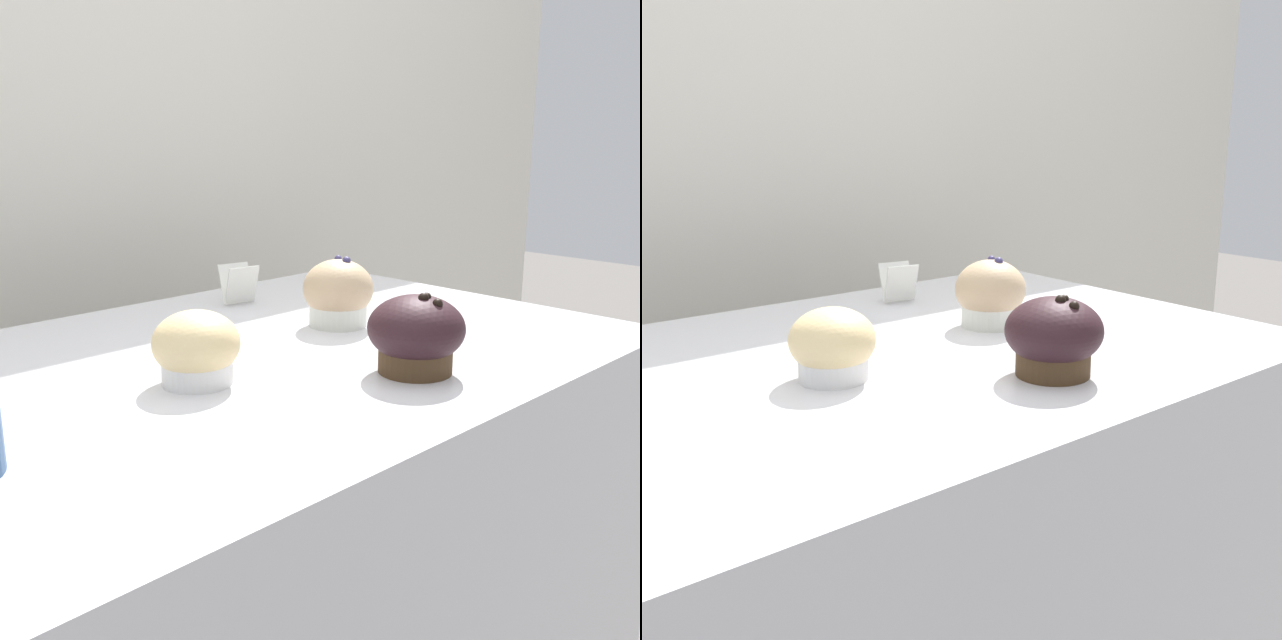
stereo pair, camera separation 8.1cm
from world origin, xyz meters
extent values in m
cube|color=beige|center=(0.00, 0.60, 0.90)|extent=(3.20, 0.10, 1.80)
cylinder|color=white|center=(-0.08, -0.05, 0.95)|extent=(0.08, 0.08, 0.04)
ellipsoid|color=#E2C486|center=(-0.08, -0.05, 0.97)|extent=(0.09, 0.09, 0.07)
cylinder|color=silver|center=(0.20, 0.02, 0.95)|extent=(0.08, 0.08, 0.05)
ellipsoid|color=tan|center=(0.20, 0.02, 0.98)|extent=(0.10, 0.10, 0.08)
sphere|color=navy|center=(0.20, 0.01, 1.01)|extent=(0.01, 0.01, 0.01)
sphere|color=navy|center=(0.20, 0.03, 1.01)|extent=(0.01, 0.01, 0.01)
cylinder|color=#432E1B|center=(0.11, -0.18, 0.95)|extent=(0.08, 0.08, 0.05)
ellipsoid|color=black|center=(0.11, -0.18, 0.97)|extent=(0.11, 0.11, 0.07)
sphere|color=black|center=(0.12, -0.19, 1.01)|extent=(0.01, 0.01, 0.01)
sphere|color=black|center=(0.11, -0.21, 1.01)|extent=(0.01, 0.01, 0.01)
sphere|color=black|center=(0.11, -0.19, 1.01)|extent=(0.01, 0.01, 0.01)
cube|color=white|center=(0.18, 0.22, 0.96)|extent=(0.05, 0.03, 0.06)
cube|color=silver|center=(0.18, 0.20, 0.96)|extent=(0.05, 0.03, 0.06)
camera|label=1|loc=(-0.51, -0.67, 1.19)|focal=42.00mm
camera|label=2|loc=(-0.45, -0.73, 1.19)|focal=42.00mm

